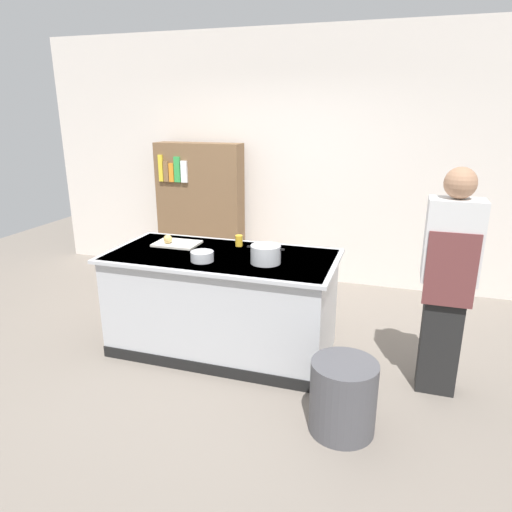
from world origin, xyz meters
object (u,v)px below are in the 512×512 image
(mixing_bowl, at_px, (202,256))
(trash_bin, at_px, (343,397))
(person_chef, at_px, (448,279))
(bookshelf, at_px, (200,211))
(juice_cup, at_px, (239,241))
(stock_pot, at_px, (266,254))
(onion, at_px, (168,239))

(mixing_bowl, height_order, trash_bin, mixing_bowl)
(person_chef, distance_m, bookshelf, 3.39)
(mixing_bowl, bearing_deg, juice_cup, 74.64)
(trash_bin, bearing_deg, juice_cup, 135.59)
(stock_pot, relative_size, person_chef, 0.18)
(bookshelf, bearing_deg, mixing_bowl, -65.39)
(onion, relative_size, bookshelf, 0.05)
(mixing_bowl, bearing_deg, onion, 146.03)
(onion, xyz_separation_m, stock_pot, (1.00, -0.22, 0.01))
(onion, height_order, person_chef, person_chef)
(onion, relative_size, stock_pot, 0.26)
(juice_cup, relative_size, trash_bin, 0.20)
(person_chef, height_order, bookshelf, person_chef)
(bookshelf, bearing_deg, onion, -75.47)
(onion, bearing_deg, stock_pot, -12.32)
(stock_pot, height_order, bookshelf, bookshelf)
(trash_bin, bearing_deg, stock_pot, 136.96)
(stock_pot, distance_m, mixing_bowl, 0.52)
(onion, bearing_deg, juice_cup, 16.08)
(person_chef, relative_size, bookshelf, 1.01)
(onion, relative_size, mixing_bowl, 0.42)
(juice_cup, distance_m, bookshelf, 1.85)
(stock_pot, relative_size, mixing_bowl, 1.64)
(stock_pot, bearing_deg, mixing_bowl, -167.86)
(mixing_bowl, height_order, juice_cup, juice_cup)
(onion, xyz_separation_m, juice_cup, (0.62, 0.18, -0.01))
(stock_pot, height_order, mixing_bowl, stock_pot)
(juice_cup, height_order, bookshelf, bookshelf)
(juice_cup, xyz_separation_m, trash_bin, (1.12, -1.10, -0.70))
(person_chef, bearing_deg, onion, 85.74)
(stock_pot, relative_size, juice_cup, 3.11)
(mixing_bowl, relative_size, juice_cup, 1.90)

